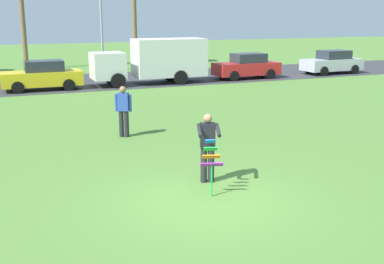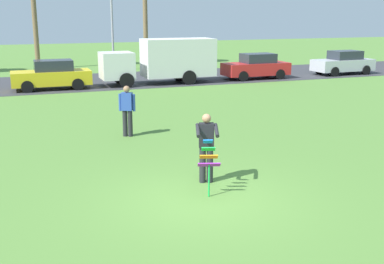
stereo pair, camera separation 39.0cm
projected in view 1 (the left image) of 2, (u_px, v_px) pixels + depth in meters
name	position (u px, v px, depth m)	size (l,w,h in m)	color
ground_plane	(206.00, 199.00, 10.84)	(120.00, 120.00, 0.00)	#568438
road_strip	(70.00, 83.00, 29.06)	(120.00, 8.00, 0.01)	#38383D
person_kite_flyer	(208.00, 145.00, 11.71)	(0.69, 0.75, 1.73)	#26262B
kite_held	(211.00, 159.00, 10.98)	(0.55, 0.71, 1.23)	blue
parked_car_yellow	(42.00, 76.00, 26.06)	(4.20, 1.84, 1.60)	yellow
parked_truck_white_box	(156.00, 60.00, 28.30)	(6.72, 2.16, 2.62)	silver
parked_car_red	(247.00, 66.00, 30.69)	(4.22, 1.88, 1.60)	red
parked_car_silver	(332.00, 62.00, 33.15)	(4.24, 1.92, 1.60)	silver
streetlight_pole	(101.00, 14.00, 34.05)	(0.24, 1.65, 7.00)	#9E9EA3
person_walker_near	(123.00, 110.00, 16.11)	(0.51, 0.37, 1.73)	#26262B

